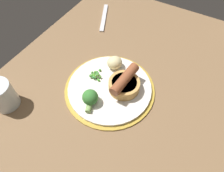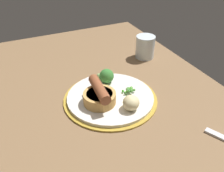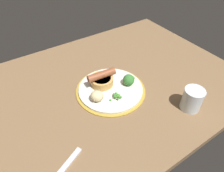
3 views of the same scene
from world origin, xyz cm
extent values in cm
cube|color=brown|center=(0.00, 0.00, 1.50)|extent=(110.00, 80.00, 3.00)
cylinder|color=#B79333|center=(1.97, 4.05, 3.25)|extent=(27.71, 27.71, 0.50)
cylinder|color=silver|center=(1.97, 4.05, 3.70)|extent=(25.50, 25.50, 1.40)
cylinder|color=tan|center=(3.56, 0.43, 5.99)|extent=(9.26, 9.26, 3.18)
cylinder|color=#472614|center=(3.56, 0.43, 7.43)|extent=(7.40, 7.40, 0.30)
cylinder|color=brown|center=(3.56, 0.43, 9.04)|extent=(11.63, 3.85, 2.92)
sphere|color=#368829|center=(2.36, 9.42, 5.37)|extent=(0.80, 0.80, 0.80)
sphere|color=#46833D|center=(3.03, 9.35, 5.61)|extent=(0.94, 0.94, 0.94)
sphere|color=#4B8F2A|center=(2.47, 9.90, 5.52)|extent=(0.95, 0.95, 0.95)
sphere|color=#4E9338|center=(2.15, 9.96, 5.30)|extent=(0.75, 0.75, 0.75)
sphere|color=#4D8633|center=(2.60, 9.35, 5.53)|extent=(1.00, 1.00, 1.00)
sphere|color=#3D883A|center=(3.69, 9.37, 5.65)|extent=(0.95, 0.95, 0.95)
sphere|color=green|center=(2.07, 9.87, 5.36)|extent=(0.90, 0.90, 0.90)
sphere|color=#45852E|center=(3.86, 9.64, 5.57)|extent=(0.73, 0.73, 0.73)
sphere|color=#388E3F|center=(2.22, 9.44, 5.34)|extent=(0.82, 0.82, 0.82)
sphere|color=green|center=(2.12, 8.10, 4.99)|extent=(0.76, 0.76, 0.76)
sphere|color=#46882C|center=(3.32, 9.04, 5.54)|extent=(0.92, 0.92, 0.92)
sphere|color=#4B863D|center=(3.40, 11.24, 5.29)|extent=(0.77, 0.77, 0.77)
sphere|color=green|center=(3.13, 9.34, 5.59)|extent=(0.86, 0.86, 0.86)
sphere|color=#4A8738|center=(2.06, 10.97, 5.27)|extent=(0.99, 0.99, 0.99)
sphere|color=#439028|center=(3.05, 10.26, 5.55)|extent=(0.72, 0.72, 0.72)
sphere|color=#448735|center=(3.96, 9.89, 5.69)|extent=(0.98, 0.98, 0.98)
sphere|color=#41852B|center=(3.31, 8.26, 5.18)|extent=(0.75, 0.75, 0.75)
sphere|color=#448328|center=(3.72, 10.31, 5.67)|extent=(0.94, 0.94, 0.94)
sphere|color=#4C9A32|center=(2.42, 10.64, 5.40)|extent=(0.92, 0.92, 0.92)
sphere|color=#428E33|center=(5.81, 9.89, 4.82)|extent=(0.83, 0.83, 0.83)
sphere|color=#387A33|center=(-5.29, 6.08, 6.68)|extent=(4.56, 4.56, 4.56)
cylinder|color=#7A9E56|center=(-7.73, 5.11, 5.20)|extent=(2.93, 2.41, 1.60)
ellipsoid|color=beige|center=(9.67, 6.70, 6.43)|extent=(6.69, 6.63, 4.05)
cube|color=silver|center=(32.11, 24.40, 3.30)|extent=(16.98, 9.07, 0.60)
cylinder|color=silver|center=(-17.35, 27.42, 7.27)|extent=(7.13, 7.13, 8.53)
camera|label=1|loc=(-28.40, -14.22, 53.69)|focal=32.00mm
camera|label=2|loc=(55.83, -20.45, 47.94)|focal=40.00mm
camera|label=3|loc=(33.38, 52.70, 58.35)|focal=32.00mm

